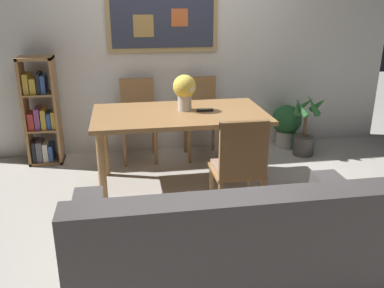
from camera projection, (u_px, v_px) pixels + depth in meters
ground_plane at (201, 202)px, 3.80m from camera, size 12.00×12.00×0.00m
wall_back_with_painting at (177, 40)px, 4.77m from camera, size 5.20×0.14×2.60m
dining_table at (180, 122)px, 3.92m from camera, size 1.62×0.90×0.75m
dining_chair_near_right at (239, 163)px, 3.28m from camera, size 0.40×0.41×0.91m
dining_chair_far_right at (201, 110)px, 4.77m from camera, size 0.40×0.41×0.91m
dining_chair_far_left at (138, 113)px, 4.68m from camera, size 0.40×0.41×0.91m
leather_couch at (226, 256)px, 2.49m from camera, size 1.80×0.84×0.84m
bookshelf at (41, 115)px, 4.54m from camera, size 0.36×0.28×1.19m
potted_ivy at (287, 124)px, 5.10m from camera, size 0.36×0.36×0.58m
potted_palm at (305, 130)px, 4.83m from camera, size 0.39×0.34×0.77m
flower_vase at (185, 90)px, 3.89m from camera, size 0.22×0.22×0.34m
tv_remote at (205, 110)px, 3.92m from camera, size 0.16×0.05×0.02m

